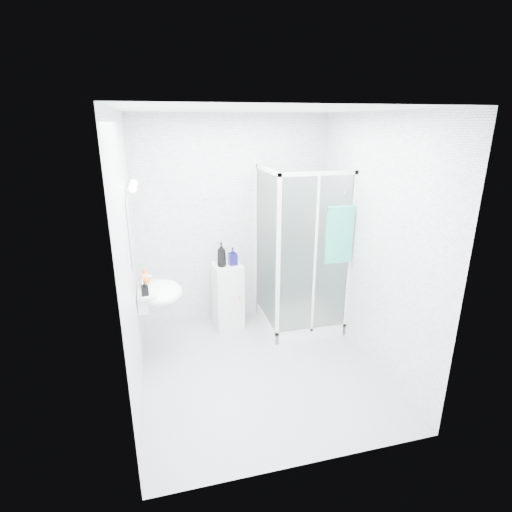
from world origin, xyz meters
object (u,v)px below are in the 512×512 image
object	(u,v)px
shampoo_bottle_a	(221,255)
soap_dispenser_black	(145,288)
shower_enclosure	(296,295)
hand_towel	(339,233)
shampoo_bottle_b	(233,256)
storage_cabinet	(228,295)
wall_basin	(158,293)
soap_dispenser_orange	(145,276)

from	to	relation	value
shampoo_bottle_a	soap_dispenser_black	size ratio (longest dim) A/B	1.98
shower_enclosure	hand_towel	distance (m)	1.02
hand_towel	shampoo_bottle_b	xyz separation A→B (m)	(-1.07, 0.65, -0.39)
storage_cabinet	hand_towel	size ratio (longest dim) A/B	1.26
soap_dispenser_black	shampoo_bottle_b	bearing A→B (deg)	35.54
shampoo_bottle_b	shower_enclosure	bearing A→B (deg)	-18.88
shower_enclosure	storage_cabinet	size ratio (longest dim) A/B	2.42
wall_basin	shampoo_bottle_a	distance (m)	0.97
storage_cabinet	hand_towel	xyz separation A→B (m)	(1.14, -0.67, 0.91)
storage_cabinet	shampoo_bottle_a	bearing A→B (deg)	-158.86
hand_towel	shampoo_bottle_b	world-z (taller)	hand_towel
hand_towel	soap_dispenser_black	size ratio (longest dim) A/B	4.36
storage_cabinet	soap_dispenser_orange	xyz separation A→B (m)	(-0.97, -0.44, 0.53)
wall_basin	soap_dispenser_black	size ratio (longest dim) A/B	3.72
wall_basin	shampoo_bottle_a	bearing A→B (deg)	35.36
soap_dispenser_orange	soap_dispenser_black	world-z (taller)	soap_dispenser_orange
hand_towel	shampoo_bottle_b	size ratio (longest dim) A/B	2.99
shampoo_bottle_a	soap_dispenser_black	xyz separation A→B (m)	(-0.90, -0.73, -0.04)
shampoo_bottle_a	soap_dispenser_orange	world-z (taller)	shampoo_bottle_a
shower_enclosure	soap_dispenser_orange	distance (m)	1.86
wall_basin	soap_dispenser_black	bearing A→B (deg)	-125.28
soap_dispenser_black	shampoo_bottle_a	bearing A→B (deg)	38.89
shampoo_bottle_a	shampoo_bottle_b	size ratio (longest dim) A/B	1.36
shower_enclosure	soap_dispenser_orange	world-z (taller)	shower_enclosure
shower_enclosure	wall_basin	xyz separation A→B (m)	(-1.66, -0.32, 0.35)
wall_basin	soap_dispenser_orange	world-z (taller)	soap_dispenser_orange
soap_dispenser_orange	shampoo_bottle_a	bearing A→B (deg)	23.98
shampoo_bottle_a	soap_dispenser_orange	xyz separation A→B (m)	(-0.90, -0.40, -0.03)
shampoo_bottle_b	soap_dispenser_black	bearing A→B (deg)	-144.46
shampoo_bottle_a	shower_enclosure	bearing A→B (deg)	-14.89
storage_cabinet	shampoo_bottle_b	distance (m)	0.53
soap_dispenser_orange	shampoo_bottle_b	bearing A→B (deg)	21.89
storage_cabinet	shampoo_bottle_a	xyz separation A→B (m)	(-0.07, -0.04, 0.56)
wall_basin	hand_towel	distance (m)	2.06
shower_enclosure	soap_dispenser_black	distance (m)	1.91
hand_towel	shampoo_bottle_a	size ratio (longest dim) A/B	2.20
wall_basin	storage_cabinet	bearing A→B (deg)	34.65
wall_basin	soap_dispenser_orange	bearing A→B (deg)	129.57
wall_basin	shampoo_bottle_b	bearing A→B (deg)	31.79
storage_cabinet	soap_dispenser_black	bearing A→B (deg)	-147.03
wall_basin	soap_dispenser_orange	xyz separation A→B (m)	(-0.12, 0.15, 0.15)
wall_basin	hand_towel	bearing A→B (deg)	-2.44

